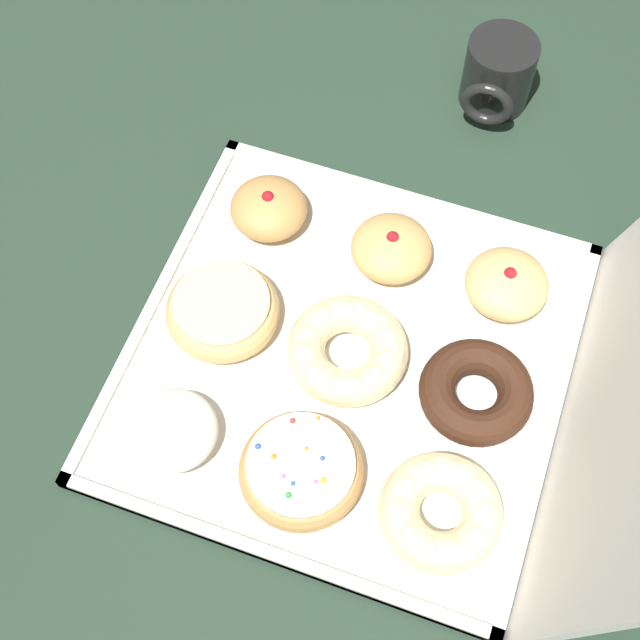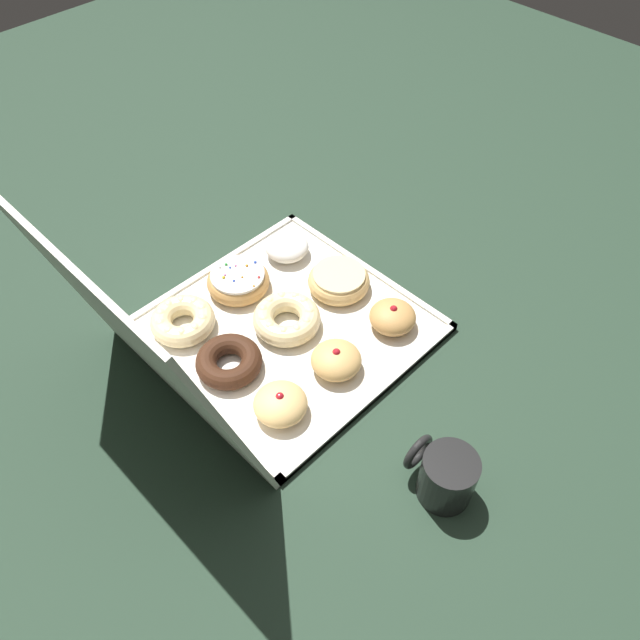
# 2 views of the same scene
# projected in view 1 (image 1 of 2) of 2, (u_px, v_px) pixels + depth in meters

# --- Properties ---
(ground_plane) EXTENTS (3.00, 3.00, 0.00)m
(ground_plane) POSITION_uv_depth(u_px,v_px,m) (347.00, 363.00, 0.96)
(ground_plane) COLOR #233828
(donut_box) EXTENTS (0.44, 0.44, 0.01)m
(donut_box) POSITION_uv_depth(u_px,v_px,m) (347.00, 361.00, 0.96)
(donut_box) COLOR silver
(donut_box) RESTS_ON ground
(jelly_filled_donut_0) EXTENTS (0.08, 0.08, 0.05)m
(jelly_filled_donut_0) POSITION_uv_depth(u_px,v_px,m) (269.00, 208.00, 1.01)
(jelly_filled_donut_0) COLOR tan
(jelly_filled_donut_0) RESTS_ON donut_box
(glazed_ring_donut_1) EXTENTS (0.12, 0.12, 0.04)m
(glazed_ring_donut_1) POSITION_uv_depth(u_px,v_px,m) (222.00, 312.00, 0.96)
(glazed_ring_donut_1) COLOR #E5B770
(glazed_ring_donut_1) RESTS_ON donut_box
(powdered_filled_donut_2) EXTENTS (0.09, 0.09, 0.04)m
(powdered_filled_donut_2) POSITION_uv_depth(u_px,v_px,m) (173.00, 430.00, 0.89)
(powdered_filled_donut_2) COLOR white
(powdered_filled_donut_2) RESTS_ON donut_box
(jelly_filled_donut_3) EXTENTS (0.09, 0.09, 0.05)m
(jelly_filled_donut_3) POSITION_uv_depth(u_px,v_px,m) (391.00, 248.00, 0.99)
(jelly_filled_donut_3) COLOR tan
(jelly_filled_donut_3) RESTS_ON donut_box
(cruller_donut_4) EXTENTS (0.12, 0.12, 0.04)m
(cruller_donut_4) POSITION_uv_depth(u_px,v_px,m) (346.00, 351.00, 0.93)
(cruller_donut_4) COLOR beige
(cruller_donut_4) RESTS_ON donut_box
(sprinkle_donut_5) EXTENTS (0.12, 0.12, 0.04)m
(sprinkle_donut_5) POSITION_uv_depth(u_px,v_px,m) (302.00, 470.00, 0.88)
(sprinkle_donut_5) COLOR tan
(sprinkle_donut_5) RESTS_ON donut_box
(jelly_filled_donut_6) EXTENTS (0.09, 0.09, 0.05)m
(jelly_filled_donut_6) POSITION_uv_depth(u_px,v_px,m) (507.00, 284.00, 0.97)
(jelly_filled_donut_6) COLOR #E5B770
(jelly_filled_donut_6) RESTS_ON donut_box
(chocolate_cake_ring_donut_7) EXTENTS (0.11, 0.11, 0.04)m
(chocolate_cake_ring_donut_7) POSITION_uv_depth(u_px,v_px,m) (476.00, 392.00, 0.92)
(chocolate_cake_ring_donut_7) COLOR #381E11
(chocolate_cake_ring_donut_7) RESTS_ON donut_box
(cruller_donut_8) EXTENTS (0.12, 0.12, 0.04)m
(cruller_donut_8) POSITION_uv_depth(u_px,v_px,m) (441.00, 511.00, 0.86)
(cruller_donut_8) COLOR beige
(cruller_donut_8) RESTS_ON donut_box
(coffee_mug) EXTENTS (0.10, 0.08, 0.09)m
(coffee_mug) POSITION_uv_depth(u_px,v_px,m) (498.00, 74.00, 1.09)
(coffee_mug) COLOR black
(coffee_mug) RESTS_ON ground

